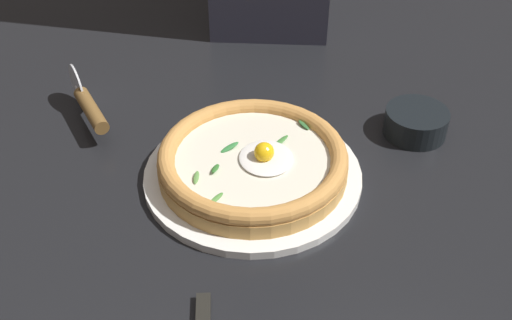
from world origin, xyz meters
name	(u,v)px	position (x,y,z in m)	size (l,w,h in m)	color
ground_plane	(250,176)	(0.00, 0.00, -0.01)	(2.40, 2.40, 0.03)	black
pizza_plate	(256,175)	(-0.02, 0.00, 0.01)	(0.30, 0.30, 0.01)	white
pizza	(256,160)	(-0.02, 0.00, 0.03)	(0.26, 0.26, 0.05)	tan
side_bowl	(416,122)	(0.04, -0.26, 0.02)	(0.09, 0.09, 0.04)	black
pizza_cutter	(87,104)	(0.15, 0.22, 0.04)	(0.16, 0.06, 0.07)	silver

